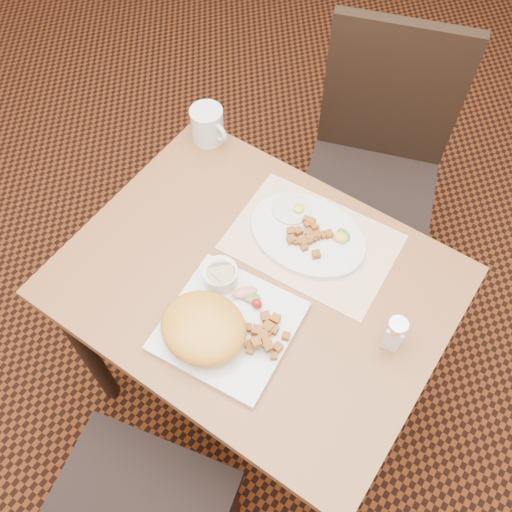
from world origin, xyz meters
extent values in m
plane|color=black|center=(0.00, 0.00, 0.00)|extent=(8.00, 8.00, 0.00)
cube|color=#975A2E|center=(0.00, 0.00, 0.73)|extent=(0.90, 0.70, 0.03)
cylinder|color=black|center=(-0.40, -0.30, 0.36)|extent=(0.05, 0.05, 0.71)
cylinder|color=black|center=(-0.40, 0.30, 0.36)|extent=(0.05, 0.05, 0.71)
cylinder|color=black|center=(0.40, 0.30, 0.36)|extent=(0.05, 0.05, 0.71)
cylinder|color=black|center=(-0.18, -0.45, 0.21)|extent=(0.04, 0.04, 0.42)
cylinder|color=black|center=(0.17, -0.37, 0.21)|extent=(0.04, 0.04, 0.42)
cube|color=black|center=(0.03, 0.61, 0.45)|extent=(0.53, 0.53, 0.05)
cylinder|color=black|center=(0.14, 0.84, 0.21)|extent=(0.04, 0.04, 0.42)
cylinder|color=black|center=(0.26, 0.50, 0.21)|extent=(0.04, 0.04, 0.42)
cylinder|color=black|center=(-0.20, 0.72, 0.21)|extent=(0.04, 0.04, 0.42)
cylinder|color=black|center=(-0.09, 0.38, 0.21)|extent=(0.04, 0.04, 0.42)
cube|color=black|center=(-0.04, 0.80, 0.72)|extent=(0.41, 0.17, 0.50)
cube|color=white|center=(0.06, 0.17, 0.75)|extent=(0.42, 0.30, 0.00)
cube|color=silver|center=(0.02, -0.14, 0.76)|extent=(0.31, 0.31, 0.02)
ellipsoid|color=gold|center=(-0.01, -0.19, 0.80)|extent=(0.20, 0.18, 0.07)
ellipsoid|color=gold|center=(0.02, -0.21, 0.78)|extent=(0.08, 0.07, 0.03)
ellipsoid|color=gold|center=(-0.07, -0.16, 0.78)|extent=(0.08, 0.07, 0.03)
cylinder|color=silver|center=(-0.06, -0.05, 0.79)|extent=(0.08, 0.08, 0.05)
cylinder|color=beige|center=(-0.06, -0.06, 0.81)|extent=(0.07, 0.07, 0.01)
ellipsoid|color=#387223|center=(0.03, -0.06, 0.77)|extent=(0.05, 0.04, 0.01)
ellipsoid|color=red|center=(0.05, -0.06, 0.78)|extent=(0.03, 0.03, 0.03)
ellipsoid|color=#F28C72|center=(0.01, -0.05, 0.78)|extent=(0.06, 0.06, 0.02)
cylinder|color=white|center=(-0.04, 0.21, 0.77)|extent=(0.10, 0.10, 0.01)
ellipsoid|color=yellow|center=(-0.02, 0.22, 0.78)|extent=(0.03, 0.03, 0.01)
ellipsoid|color=#387223|center=(0.11, 0.22, 0.78)|extent=(0.05, 0.04, 0.01)
ellipsoid|color=yellow|center=(0.11, 0.20, 0.78)|extent=(0.04, 0.04, 0.02)
cube|color=white|center=(0.34, 0.04, 0.79)|extent=(0.05, 0.05, 0.08)
cylinder|color=silver|center=(0.34, 0.04, 0.84)|extent=(0.05, 0.05, 0.02)
cylinder|color=silver|center=(-0.37, 0.31, 0.80)|extent=(0.09, 0.09, 0.10)
torus|color=silver|center=(-0.33, 0.30, 0.80)|extent=(0.06, 0.02, 0.06)
cube|color=#A75D1B|center=(0.15, -0.15, 0.77)|extent=(0.02, 0.02, 0.01)
cube|color=#A75D1B|center=(0.10, -0.10, 0.78)|extent=(0.02, 0.02, 0.02)
cube|color=#A75D1B|center=(0.14, -0.09, 0.77)|extent=(0.02, 0.02, 0.02)
cube|color=#A75D1B|center=(0.14, -0.12, 0.77)|extent=(0.02, 0.02, 0.02)
cube|color=#A75D1B|center=(0.10, -0.07, 0.78)|extent=(0.02, 0.02, 0.02)
cube|color=#A75D1B|center=(0.11, -0.13, 0.77)|extent=(0.03, 0.03, 0.01)
cube|color=#A75D1B|center=(0.09, -0.12, 0.78)|extent=(0.03, 0.03, 0.02)
cube|color=#A75D1B|center=(0.10, -0.15, 0.79)|extent=(0.03, 0.03, 0.02)
cube|color=#A75D1B|center=(0.06, -0.12, 0.77)|extent=(0.02, 0.02, 0.02)
cube|color=#A75D1B|center=(0.11, -0.11, 0.77)|extent=(0.02, 0.02, 0.02)
cube|color=#A75D1B|center=(0.10, -0.16, 0.77)|extent=(0.02, 0.02, 0.02)
cube|color=#A75D1B|center=(0.11, -0.09, 0.78)|extent=(0.02, 0.02, 0.02)
cube|color=#A75D1B|center=(0.08, -0.08, 0.78)|extent=(0.03, 0.03, 0.02)
cube|color=#A75D1B|center=(0.09, -0.15, 0.77)|extent=(0.02, 0.02, 0.02)
cube|color=#A75D1B|center=(0.13, -0.14, 0.79)|extent=(0.02, 0.02, 0.02)
cube|color=#A75D1B|center=(0.10, -0.12, 0.78)|extent=(0.03, 0.03, 0.02)
cube|color=#A75D1B|center=(0.12, -0.13, 0.79)|extent=(0.03, 0.03, 0.02)
cube|color=#A75D1B|center=(0.10, -0.13, 0.77)|extent=(0.02, 0.02, 0.01)
cube|color=#A75D1B|center=(0.03, 0.13, 0.78)|extent=(0.02, 0.02, 0.01)
cube|color=#A75D1B|center=(0.03, 0.18, 0.79)|extent=(0.02, 0.02, 0.01)
cube|color=#A75D1B|center=(0.05, 0.15, 0.78)|extent=(0.02, 0.02, 0.02)
cube|color=#A75D1B|center=(0.00, 0.15, 0.78)|extent=(0.03, 0.03, 0.02)
cube|color=#A75D1B|center=(0.04, 0.17, 0.78)|extent=(0.03, 0.03, 0.02)
cube|color=#A75D1B|center=(0.06, 0.18, 0.78)|extent=(0.03, 0.03, 0.02)
cube|color=#A75D1B|center=(0.05, 0.19, 0.79)|extent=(0.02, 0.02, 0.01)
cube|color=#A75D1B|center=(0.05, 0.16, 0.78)|extent=(0.03, 0.02, 0.02)
cube|color=#A75D1B|center=(0.02, 0.13, 0.78)|extent=(0.03, 0.03, 0.02)
cube|color=#A75D1B|center=(0.05, 0.19, 0.78)|extent=(0.03, 0.03, 0.02)
cube|color=#A75D1B|center=(0.06, 0.17, 0.78)|extent=(0.02, 0.02, 0.01)
cube|color=#A75D1B|center=(0.06, 0.16, 0.78)|extent=(0.02, 0.02, 0.01)
cube|color=#A75D1B|center=(0.03, 0.19, 0.79)|extent=(0.02, 0.02, 0.02)
cube|color=#A75D1B|center=(0.04, 0.15, 0.78)|extent=(0.02, 0.02, 0.01)
cube|color=#A75D1B|center=(0.08, 0.20, 0.78)|extent=(0.03, 0.02, 0.02)
cube|color=#A75D1B|center=(0.05, 0.14, 0.78)|extent=(0.02, 0.02, 0.02)
cube|color=#A75D1B|center=(0.07, 0.19, 0.78)|extent=(0.02, 0.02, 0.01)
cube|color=#A75D1B|center=(0.02, 0.16, 0.78)|extent=(0.02, 0.02, 0.02)
cube|color=#A75D1B|center=(0.06, 0.13, 0.78)|extent=(0.02, 0.02, 0.01)
cube|color=#A75D1B|center=(0.02, 0.19, 0.79)|extent=(0.02, 0.02, 0.02)
cube|color=#A75D1B|center=(0.09, 0.13, 0.78)|extent=(0.03, 0.03, 0.02)
camera|label=1|loc=(0.38, -0.56, 1.94)|focal=40.00mm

